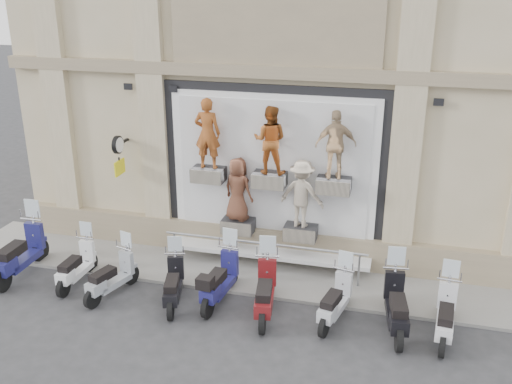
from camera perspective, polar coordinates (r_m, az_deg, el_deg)
ground at (r=12.51m, az=-1.58°, el=-12.73°), size 90.00×90.00×0.00m
sidewalk at (r=14.23m, az=0.82°, el=-8.10°), size 16.00×2.20×0.08m
building at (r=17.30m, az=5.07°, el=17.64°), size 14.00×8.60×12.00m
shop_vitrine at (r=13.84m, az=1.79°, el=1.67°), size 5.60×0.83×4.30m
guard_rail at (r=13.94m, az=0.73°, el=-6.76°), size 5.06×0.10×0.93m
clock_sign_bracket at (r=14.83m, az=-13.58°, el=4.08°), size 0.10×0.80×1.02m
scooter_a at (r=14.96m, az=-22.63°, el=-4.76°), size 0.69×2.16×1.74m
scooter_b at (r=14.19m, az=-17.59°, el=-6.29°), size 0.50×1.70×1.38m
scooter_c at (r=13.47m, az=-14.33°, el=-7.43°), size 0.94×1.77×1.38m
scooter_d at (r=12.86m, az=-8.31°, el=-8.31°), size 0.96×1.80×1.41m
scooter_e at (r=12.82m, az=-3.64°, el=-7.88°), size 0.72×1.94×1.54m
scooter_f at (r=12.31m, az=0.93°, el=-9.00°), size 0.88×2.02×1.58m
scooter_g at (r=12.25m, az=7.97°, el=-9.90°), size 0.86×1.79×1.40m
scooter_h at (r=12.15m, az=13.96°, el=-10.06°), size 0.83×2.03×1.60m
scooter_i at (r=12.22m, az=18.54°, el=-10.75°), size 0.69×1.85×1.47m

